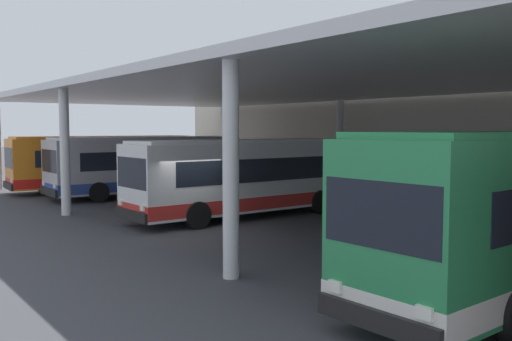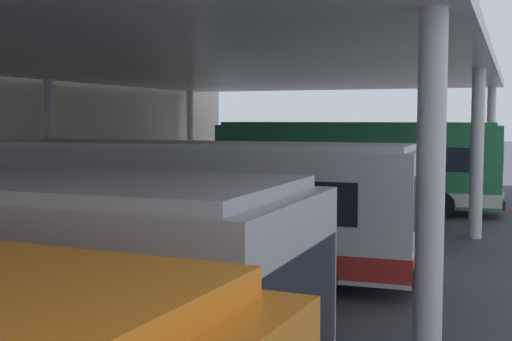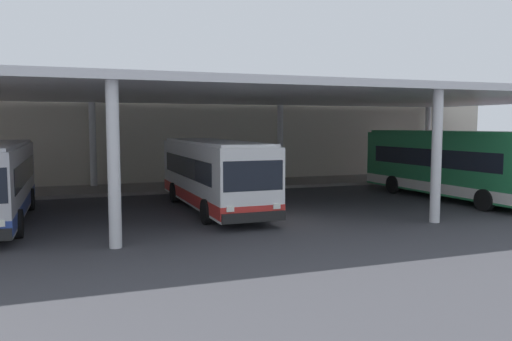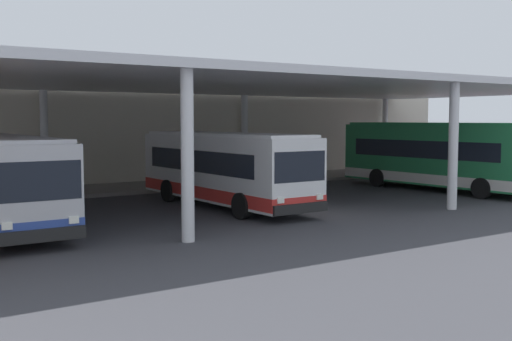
# 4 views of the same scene
# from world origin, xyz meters

# --- Properties ---
(ground_plane) EXTENTS (200.00, 200.00, 0.00)m
(ground_plane) POSITION_xyz_m (0.00, 0.00, 0.00)
(ground_plane) COLOR #3D3D42
(canopy_shelter) EXTENTS (40.00, 17.00, 5.55)m
(canopy_shelter) POSITION_xyz_m (0.00, 5.50, 5.31)
(canopy_shelter) COLOR silver
(canopy_shelter) RESTS_ON ground
(bus_middle_bay) EXTENTS (2.85, 10.57, 3.17)m
(bus_middle_bay) POSITION_xyz_m (-1.34, 3.45, 1.66)
(bus_middle_bay) COLOR white
(bus_middle_bay) RESTS_ON ground
(bus_far_bay) EXTENTS (3.04, 11.42, 3.57)m
(bus_far_bay) POSITION_xyz_m (11.14, 2.43, 1.84)
(bus_far_bay) COLOR #28844C
(bus_far_bay) RESTS_ON ground
(bus_departing) EXTENTS (3.21, 10.67, 3.17)m
(bus_departing) POSITION_xyz_m (15.53, 3.46, 1.66)
(bus_departing) COLOR red
(bus_departing) RESTS_ON ground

